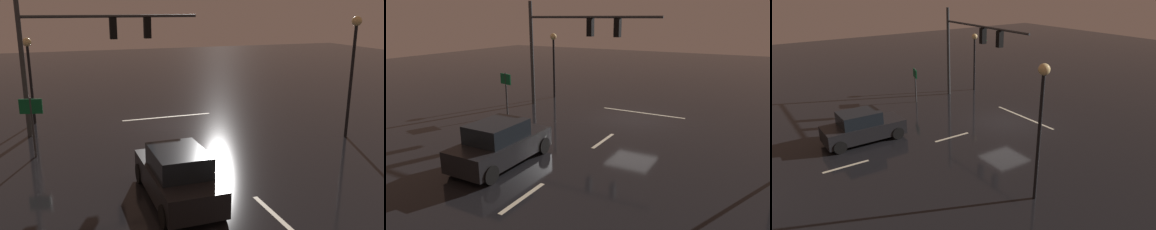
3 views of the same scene
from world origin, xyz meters
TOP-DOWN VIEW (x-y plane):
  - ground_plane at (0.00, 0.00)m, footprint 80.00×80.00m
  - traffic_signal_assembly at (4.35, -0.36)m, footprint 8.43×0.47m
  - lane_dash_far at (0.00, 4.00)m, footprint 0.16×2.20m
  - lane_dash_mid at (0.00, 10.00)m, footprint 0.16×2.20m
  - stop_bar at (0.00, -1.55)m, footprint 5.00×0.16m
  - car_approaching at (2.40, 8.22)m, footprint 1.92×4.38m
  - street_lamp_right_kerb at (6.94, -2.65)m, footprint 0.44×0.44m
  - route_sign at (6.77, 2.68)m, footprint 0.89×0.28m

SIDE VIEW (x-z plane):
  - ground_plane at x=0.00m, z-range 0.00..0.00m
  - lane_dash_far at x=0.00m, z-range 0.00..0.01m
  - lane_dash_mid at x=0.00m, z-range 0.00..0.01m
  - stop_bar at x=0.00m, z-range 0.00..0.01m
  - car_approaching at x=2.40m, z-range -0.05..1.65m
  - route_sign at x=6.77m, z-range 0.55..3.01m
  - street_lamp_right_kerb at x=6.94m, z-range 0.94..5.39m
  - traffic_signal_assembly at x=4.35m, z-range 1.12..7.58m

